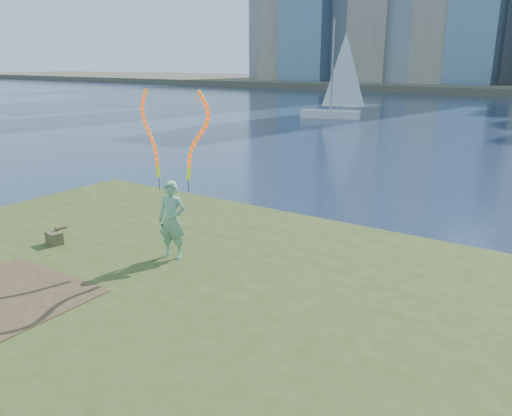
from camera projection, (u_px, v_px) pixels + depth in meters
The scene contains 5 objects.
ground at pixel (190, 302), 11.38m from camera, with size 320.00×320.00×0.00m, color #1B2944.
grassy_knoll at pixel (109, 333), 9.46m from camera, with size 20.00×18.00×0.80m.
woman_with_ribbons at pixel (172, 201), 11.49m from camera, with size 2.07×0.74×4.21m.
canvas_bag at pixel (55, 237), 12.69m from camera, with size 0.49×0.55×0.42m.
sailboat at pixel (334, 102), 46.84m from camera, with size 5.86×3.37×8.89m.
Camera 1 is at (6.99, -7.71, 5.31)m, focal length 35.00 mm.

